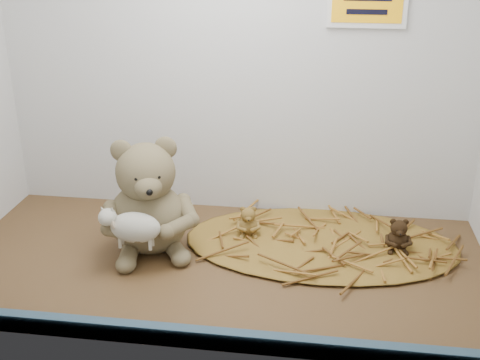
% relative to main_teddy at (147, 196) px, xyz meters
% --- Properties ---
extents(alcove_shell, '(1.20, 0.60, 0.90)m').
position_rel_main_teddy_xyz_m(alcove_shell, '(0.17, 0.04, 0.31)').
color(alcove_shell, '#462C18').
rests_on(alcove_shell, ground).
extents(front_rail, '(1.19, 0.02, 0.04)m').
position_rel_main_teddy_xyz_m(front_rail, '(0.17, -0.34, -0.12)').
color(front_rail, '#334F61').
rests_on(front_rail, shelf_floor).
extents(straw_bed, '(0.65, 0.38, 0.01)m').
position_rel_main_teddy_xyz_m(straw_bed, '(0.40, 0.07, -0.13)').
color(straw_bed, brown).
rests_on(straw_bed, shelf_floor).
extents(main_teddy, '(0.29, 0.29, 0.27)m').
position_rel_main_teddy_xyz_m(main_teddy, '(0.00, 0.00, 0.00)').
color(main_teddy, olive).
rests_on(main_teddy, shelf_floor).
extents(toy_lamb, '(0.15, 0.09, 0.09)m').
position_rel_main_teddy_xyz_m(toy_lamb, '(0.00, -0.10, -0.03)').
color(toy_lamb, '#B4B1A1').
rests_on(toy_lamb, main_teddy).
extents(mini_teddy_tan, '(0.07, 0.07, 0.07)m').
position_rel_main_teddy_xyz_m(mini_teddy_tan, '(0.22, 0.08, -0.09)').
color(mini_teddy_tan, brown).
rests_on(mini_teddy_tan, straw_bed).
extents(mini_teddy_brown, '(0.07, 0.07, 0.08)m').
position_rel_main_teddy_xyz_m(mini_teddy_brown, '(0.57, 0.06, -0.08)').
color(mini_teddy_brown, black).
rests_on(mini_teddy_brown, straw_bed).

